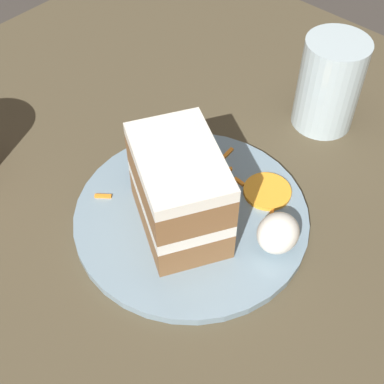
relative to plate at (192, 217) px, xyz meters
name	(u,v)px	position (x,y,z in m)	size (l,w,h in m)	color
ground_plane	(173,256)	(0.03, 0.00, -0.04)	(6.00, 6.00, 0.00)	#38332D
dining_table	(172,246)	(0.03, 0.00, -0.02)	(0.96, 0.94, 0.04)	#4C422D
plate	(192,217)	(0.00, 0.00, 0.00)	(0.25, 0.25, 0.01)	gray
cake_slice	(176,189)	(0.02, -0.01, 0.05)	(0.12, 0.14, 0.10)	brown
cream_dollop	(278,233)	(-0.03, 0.09, 0.02)	(0.04, 0.04, 0.04)	white
orange_garnish	(267,191)	(-0.08, 0.04, 0.01)	(0.05, 0.05, 0.00)	orange
carrot_shreds_scatter	(218,185)	(-0.05, 0.00, 0.01)	(0.16, 0.17, 0.00)	orange
drinking_glass	(328,89)	(-0.23, 0.01, 0.04)	(0.07, 0.07, 0.11)	silver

